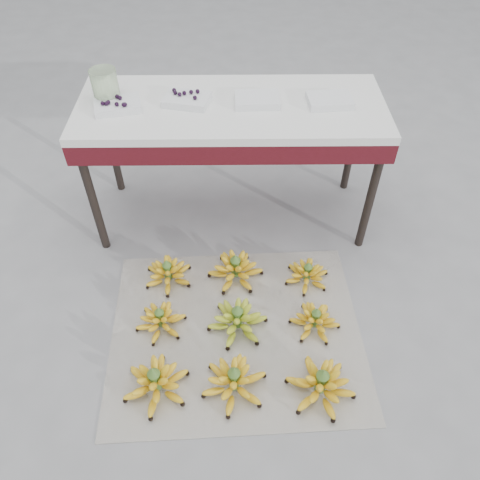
{
  "coord_description": "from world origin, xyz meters",
  "views": [
    {
      "loc": [
        -0.06,
        -1.33,
        2.02
      ],
      "look_at": [
        -0.04,
        0.34,
        0.31
      ],
      "focal_mm": 35.0,
      "sensor_mm": 36.0,
      "label": 1
    }
  ],
  "objects_px": {
    "bunch_front_right": "(321,384)",
    "newspaper_mat": "(236,332)",
    "bunch_mid_right": "(315,320)",
    "glass_jar": "(105,86)",
    "vendor_table": "(231,119)",
    "tray_far_right": "(330,101)",
    "tray_far_left": "(117,105)",
    "bunch_mid_left": "(161,320)",
    "bunch_front_center": "(234,381)",
    "bunch_back_center": "(235,269)",
    "tray_left": "(187,99)",
    "tray_right": "(257,100)",
    "bunch_back_right": "(307,274)",
    "bunch_front_left": "(156,382)",
    "bunch_back_left": "(168,273)",
    "bunch_mid_center": "(238,320)"
  },
  "relations": [
    {
      "from": "glass_jar",
      "to": "bunch_front_center",
      "type": "bearing_deg",
      "value": -62.04
    },
    {
      "from": "bunch_mid_left",
      "to": "glass_jar",
      "type": "relative_size",
      "value": 1.58
    },
    {
      "from": "bunch_front_right",
      "to": "newspaper_mat",
      "type": "bearing_deg",
      "value": 155.23
    },
    {
      "from": "bunch_front_left",
      "to": "bunch_back_right",
      "type": "height_order",
      "value": "bunch_front_left"
    },
    {
      "from": "tray_far_left",
      "to": "bunch_mid_center",
      "type": "bearing_deg",
      "value": -53.49
    },
    {
      "from": "bunch_back_center",
      "to": "vendor_table",
      "type": "relative_size",
      "value": 0.22
    },
    {
      "from": "bunch_front_right",
      "to": "bunch_back_left",
      "type": "bearing_deg",
      "value": 154.26
    },
    {
      "from": "bunch_back_right",
      "to": "tray_far_left",
      "type": "distance_m",
      "value": 1.34
    },
    {
      "from": "glass_jar",
      "to": "bunch_back_center",
      "type": "bearing_deg",
      "value": -40.45
    },
    {
      "from": "bunch_front_center",
      "to": "bunch_front_right",
      "type": "relative_size",
      "value": 0.79
    },
    {
      "from": "vendor_table",
      "to": "tray_right",
      "type": "distance_m",
      "value": 0.17
    },
    {
      "from": "bunch_back_right",
      "to": "bunch_front_center",
      "type": "bearing_deg",
      "value": -113.08
    },
    {
      "from": "tray_right",
      "to": "tray_far_right",
      "type": "bearing_deg",
      "value": -1.59
    },
    {
      "from": "tray_far_left",
      "to": "glass_jar",
      "type": "distance_m",
      "value": 0.12
    },
    {
      "from": "tray_far_right",
      "to": "glass_jar",
      "type": "relative_size",
      "value": 1.4
    },
    {
      "from": "vendor_table",
      "to": "tray_far_right",
      "type": "xyz_separation_m",
      "value": [
        0.51,
        -0.0,
        0.11
      ]
    },
    {
      "from": "vendor_table",
      "to": "tray_far_right",
      "type": "bearing_deg",
      "value": -0.24
    },
    {
      "from": "tray_far_left",
      "to": "tray_left",
      "type": "distance_m",
      "value": 0.36
    },
    {
      "from": "tray_far_right",
      "to": "bunch_back_center",
      "type": "bearing_deg",
      "value": -133.44
    },
    {
      "from": "newspaper_mat",
      "to": "bunch_back_center",
      "type": "height_order",
      "value": "bunch_back_center"
    },
    {
      "from": "bunch_front_right",
      "to": "bunch_back_center",
      "type": "height_order",
      "value": "bunch_front_right"
    },
    {
      "from": "bunch_back_center",
      "to": "tray_left",
      "type": "relative_size",
      "value": 1.34
    },
    {
      "from": "newspaper_mat",
      "to": "bunch_mid_center",
      "type": "height_order",
      "value": "bunch_mid_center"
    },
    {
      "from": "tray_far_left",
      "to": "tray_far_right",
      "type": "height_order",
      "value": "tray_far_left"
    },
    {
      "from": "bunch_mid_left",
      "to": "glass_jar",
      "type": "distance_m",
      "value": 1.23
    },
    {
      "from": "bunch_front_left",
      "to": "bunch_mid_left",
      "type": "xyz_separation_m",
      "value": [
        -0.02,
        0.34,
        -0.01
      ]
    },
    {
      "from": "newspaper_mat",
      "to": "bunch_back_right",
      "type": "distance_m",
      "value": 0.51
    },
    {
      "from": "bunch_front_center",
      "to": "tray_far_right",
      "type": "relative_size",
      "value": 1.28
    },
    {
      "from": "bunch_mid_center",
      "to": "glass_jar",
      "type": "height_order",
      "value": "glass_jar"
    },
    {
      "from": "bunch_mid_left",
      "to": "bunch_mid_right",
      "type": "distance_m",
      "value": 0.78
    },
    {
      "from": "bunch_back_left",
      "to": "tray_far_left",
      "type": "height_order",
      "value": "tray_far_left"
    },
    {
      "from": "bunch_mid_left",
      "to": "tray_right",
      "type": "distance_m",
      "value": 1.23
    },
    {
      "from": "bunch_mid_right",
      "to": "glass_jar",
      "type": "distance_m",
      "value": 1.6
    },
    {
      "from": "bunch_mid_left",
      "to": "bunch_mid_right",
      "type": "relative_size",
      "value": 0.82
    },
    {
      "from": "newspaper_mat",
      "to": "tray_far_right",
      "type": "distance_m",
      "value": 1.28
    },
    {
      "from": "newspaper_mat",
      "to": "bunch_back_right",
      "type": "bearing_deg",
      "value": 40.09
    },
    {
      "from": "tray_far_left",
      "to": "bunch_front_right",
      "type": "bearing_deg",
      "value": -50.14
    },
    {
      "from": "bunch_mid_right",
      "to": "bunch_front_left",
      "type": "bearing_deg",
      "value": -133.3
    },
    {
      "from": "bunch_back_left",
      "to": "glass_jar",
      "type": "bearing_deg",
      "value": 102.78
    },
    {
      "from": "bunch_mid_left",
      "to": "tray_left",
      "type": "relative_size",
      "value": 1.03
    },
    {
      "from": "bunch_front_left",
      "to": "bunch_front_right",
      "type": "height_order",
      "value": "bunch_front_right"
    },
    {
      "from": "bunch_back_right",
      "to": "bunch_mid_left",
      "type": "bearing_deg",
      "value": -150.08
    },
    {
      "from": "bunch_front_center",
      "to": "bunch_back_right",
      "type": "bearing_deg",
      "value": 58.56
    },
    {
      "from": "bunch_front_center",
      "to": "vendor_table",
      "type": "height_order",
      "value": "vendor_table"
    },
    {
      "from": "bunch_back_left",
      "to": "vendor_table",
      "type": "bearing_deg",
      "value": 43.11
    },
    {
      "from": "newspaper_mat",
      "to": "bunch_front_left",
      "type": "xyz_separation_m",
      "value": [
        -0.36,
        -0.31,
        0.07
      ]
    },
    {
      "from": "bunch_back_center",
      "to": "bunch_back_right",
      "type": "relative_size",
      "value": 1.25
    },
    {
      "from": "newspaper_mat",
      "to": "bunch_front_right",
      "type": "distance_m",
      "value": 0.5
    },
    {
      "from": "bunch_front_center",
      "to": "tray_far_left",
      "type": "relative_size",
      "value": 1.15
    },
    {
      "from": "bunch_back_center",
      "to": "tray_far_left",
      "type": "bearing_deg",
      "value": 152.05
    }
  ]
}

